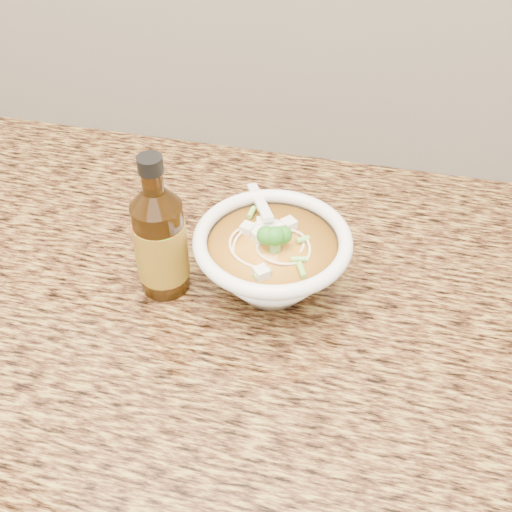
# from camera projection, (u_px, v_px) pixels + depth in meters

# --- Properties ---
(cabinet) EXTENTS (4.00, 0.65, 0.86)m
(cabinet) POSITION_uv_depth(u_px,v_px,m) (197.00, 464.00, 1.14)
(cabinet) COLOR #31190E
(cabinet) RESTS_ON ground
(counter_slab) EXTENTS (4.00, 0.68, 0.04)m
(counter_slab) POSITION_uv_depth(u_px,v_px,m) (175.00, 285.00, 0.83)
(counter_slab) COLOR olive
(counter_slab) RESTS_ON cabinet
(soup_bowl) EXTENTS (0.19, 0.21, 0.11)m
(soup_bowl) POSITION_uv_depth(u_px,v_px,m) (272.00, 261.00, 0.77)
(soup_bowl) COLOR white
(soup_bowl) RESTS_ON counter_slab
(hot_sauce_bottle) EXTENTS (0.07, 0.07, 0.19)m
(hot_sauce_bottle) POSITION_uv_depth(u_px,v_px,m) (160.00, 242.00, 0.76)
(hot_sauce_bottle) COLOR #3E2208
(hot_sauce_bottle) RESTS_ON counter_slab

